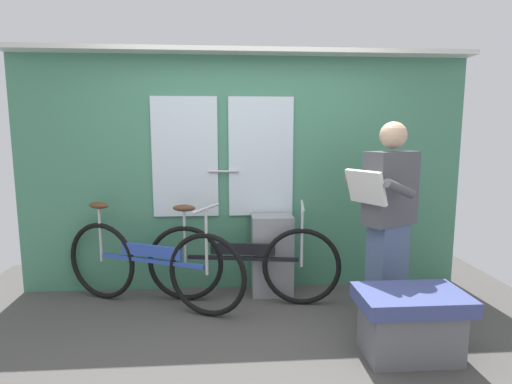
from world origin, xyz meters
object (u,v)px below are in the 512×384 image
bicycle_near_door (242,262)px  bicycle_leaning_behind (151,265)px  trash_bin_by_wall (272,255)px  bench_seat_corner (410,322)px  passenger_reading_newspaper (388,217)px

bicycle_near_door → bicycle_leaning_behind: 0.78m
trash_bin_by_wall → bench_seat_corner: 1.40m
trash_bin_by_wall → bench_seat_corner: size_ratio=1.06×
bicycle_near_door → bicycle_leaning_behind: size_ratio=1.05×
bicycle_near_door → bicycle_leaning_behind: bicycle_leaning_behind is taller
passenger_reading_newspaper → trash_bin_by_wall: size_ratio=2.12×
passenger_reading_newspaper → trash_bin_by_wall: bearing=-60.7°
bicycle_leaning_behind → passenger_reading_newspaper: passenger_reading_newspaper is taller
trash_bin_by_wall → passenger_reading_newspaper: bearing=-32.7°
bicycle_leaning_behind → bicycle_near_door: bearing=26.7°
passenger_reading_newspaper → bicycle_near_door: bearing=-45.8°
bicycle_near_door → trash_bin_by_wall: (0.29, 0.18, 0.01)m
trash_bin_by_wall → bench_seat_corner: bearing=-55.2°
passenger_reading_newspaper → trash_bin_by_wall: 1.12m
bicycle_near_door → bicycle_leaning_behind: (-0.78, -0.03, 0.01)m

